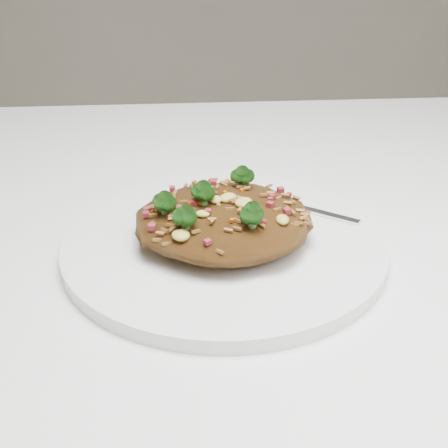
{
  "coord_description": "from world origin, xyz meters",
  "views": [
    {
      "loc": [
        -0.03,
        -0.56,
        1.05
      ],
      "look_at": [
        0.01,
        -0.06,
        0.78
      ],
      "focal_mm": 50.0,
      "sensor_mm": 36.0,
      "label": 1
    }
  ],
  "objects_px": {
    "dining_table": "(210,294)",
    "fried_rice": "(223,214)",
    "plate": "(224,245)",
    "fork": "(291,205)"
  },
  "relations": [
    {
      "from": "dining_table",
      "to": "fried_rice",
      "type": "relative_size",
      "value": 7.38
    },
    {
      "from": "plate",
      "to": "fried_rice",
      "type": "distance_m",
      "value": 0.03
    },
    {
      "from": "plate",
      "to": "fork",
      "type": "height_order",
      "value": "fork"
    },
    {
      "from": "plate",
      "to": "fried_rice",
      "type": "xyz_separation_m",
      "value": [
        -0.0,
        -0.0,
        0.03
      ]
    },
    {
      "from": "dining_table",
      "to": "plate",
      "type": "distance_m",
      "value": 0.12
    },
    {
      "from": "dining_table",
      "to": "fried_rice",
      "type": "distance_m",
      "value": 0.14
    },
    {
      "from": "fried_rice",
      "to": "plate",
      "type": "bearing_deg",
      "value": 36.4
    },
    {
      "from": "dining_table",
      "to": "fried_rice",
      "type": "height_order",
      "value": "fried_rice"
    },
    {
      "from": "fried_rice",
      "to": "fork",
      "type": "height_order",
      "value": "fried_rice"
    },
    {
      "from": "plate",
      "to": "fried_rice",
      "type": "bearing_deg",
      "value": -143.6
    }
  ]
}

